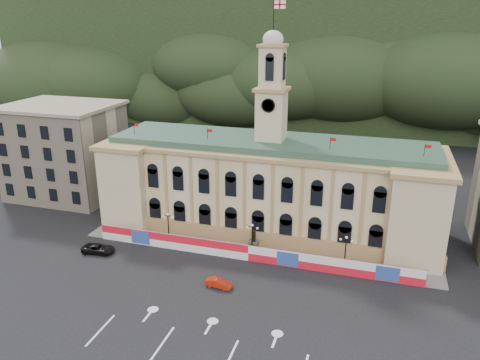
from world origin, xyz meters
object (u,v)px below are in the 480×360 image
(red_sedan, at_px, (219,283))
(black_suv, at_px, (98,249))
(lamp_center, at_px, (252,236))
(statue, at_px, (254,245))

(red_sedan, height_order, black_suv, black_suv)
(lamp_center, xyz_separation_m, black_suv, (-22.96, -6.54, -2.37))
(statue, xyz_separation_m, red_sedan, (-1.81, -11.20, -0.57))
(statue, distance_m, red_sedan, 11.36)
(statue, bearing_deg, red_sedan, -99.16)
(black_suv, bearing_deg, lamp_center, -81.57)
(lamp_center, xyz_separation_m, red_sedan, (-1.81, -10.20, -2.46))
(statue, xyz_separation_m, lamp_center, (0.00, -1.00, 1.89))
(lamp_center, bearing_deg, statue, 90.00)
(black_suv, bearing_deg, statue, -79.29)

